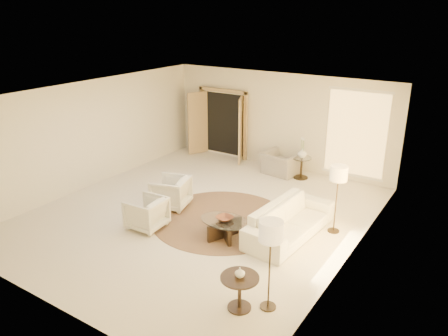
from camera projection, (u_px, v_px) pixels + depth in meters
The scene contains 18 objects.
room at pixel (199, 157), 9.70m from camera, with size 7.04×8.04×2.83m.
windows_right at pixel (354, 191), 8.03m from camera, with size 0.10×6.40×2.40m, color #FFC966, non-canonical shape.
window_back_corner at pixel (356, 134), 11.65m from camera, with size 1.70×0.10×2.40m, color #FFC966, non-canonical shape.
curtains_right at pixel (365, 178), 8.79m from camera, with size 0.06×5.20×2.60m, color tan, non-canonical shape.
french_doors at pixel (222, 124), 13.79m from camera, with size 1.95×0.66×2.16m.
area_rug at pixel (221, 219), 9.93m from camera, with size 3.15×3.15×0.01m, color #40291B.
sofa at pixel (290, 221), 9.11m from camera, with size 2.38×0.93×0.70m, color white.
armchair_left at pixel (171, 191), 10.42m from camera, with size 0.80×0.75×0.83m, color white.
armchair_right at pixel (146, 212), 9.43m from camera, with size 0.74×0.69×0.76m, color white.
accent_chair at pixel (280, 160), 12.50m from camera, with size 0.98×0.64×0.86m, color #9C968D.
coffee_table at pixel (225, 227), 9.06m from camera, with size 1.31×1.31×0.40m.
end_table at pixel (240, 287), 6.86m from camera, with size 0.62×0.62×0.58m.
side_table at pixel (301, 166), 12.21m from camera, with size 0.53×0.53×0.61m.
floor_lamp_near at pixel (339, 176), 8.96m from camera, with size 0.36×0.36×1.49m.
floor_lamp_far at pixel (271, 235), 6.56m from camera, with size 0.37×0.37×1.54m.
bowl at pixel (225, 218), 8.99m from camera, with size 0.34×0.34×0.08m, color brown.
end_vase at pixel (240, 273), 6.77m from camera, with size 0.16×0.16×0.17m, color white.
side_vase at pixel (302, 153), 12.08m from camera, with size 0.26×0.26×0.27m, color white.
Camera 1 is at (5.47, -7.40, 4.53)m, focal length 35.00 mm.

